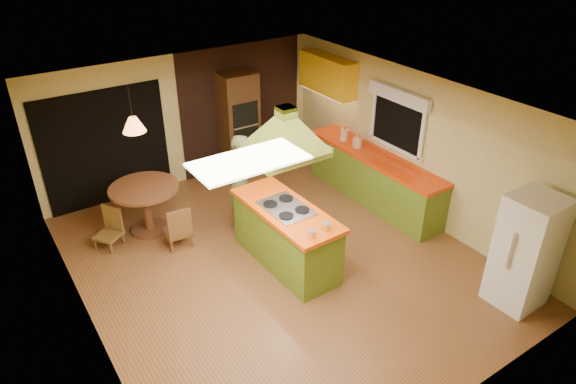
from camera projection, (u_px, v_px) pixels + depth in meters
ground at (278, 260)px, 7.91m from camera, size 6.50×6.50×0.00m
room_walls at (277, 190)px, 7.29m from camera, size 5.50×6.50×6.50m
ceiling_plane at (276, 106)px, 6.68m from camera, size 6.50×6.50×0.00m
brick_panel at (242, 107)px, 10.23m from camera, size 2.64×0.03×2.50m
nook_opening at (106, 148)px, 9.00m from camera, size 2.20×0.03×2.10m
right_counter at (373, 177)px, 9.30m from camera, size 0.62×3.05×0.92m
upper_cabinets at (327, 74)px, 9.78m from camera, size 0.34×1.40×0.70m
window_right at (398, 110)px, 8.63m from camera, size 0.12×1.35×1.06m
fluor_panel at (249, 161)px, 5.28m from camera, size 1.20×0.60×0.03m
kitchen_island at (286, 235)px, 7.64m from camera, size 0.82×1.94×0.97m
range_hood at (286, 125)px, 6.77m from camera, size 1.05×0.76×0.80m
man at (239, 182)px, 8.40m from camera, size 0.70×0.59×1.64m
refrigerator at (526, 251)px, 6.73m from camera, size 0.68×0.65×1.63m
wall_oven at (239, 124)px, 10.02m from camera, size 0.70×0.61×2.06m
dining_table at (146, 200)px, 8.35m from camera, size 1.12×1.12×0.83m
chair_left at (107, 229)px, 8.06m from camera, size 0.51×0.51×0.67m
chair_near at (177, 225)px, 8.11m from camera, size 0.44×0.44×0.72m
pendant_lamp at (134, 125)px, 7.71m from camera, size 0.43×0.43×0.23m
canister_large at (344, 135)px, 9.58m from camera, size 0.19×0.19×0.22m
canister_medium at (358, 142)px, 9.29m from camera, size 0.20×0.20×0.21m
canister_small at (356, 142)px, 9.36m from camera, size 0.13×0.13×0.15m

